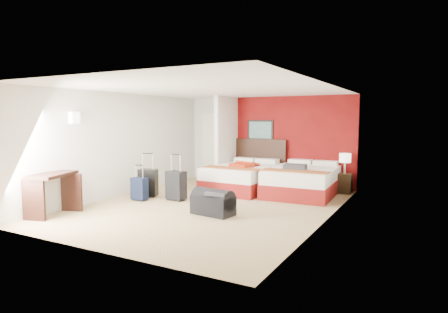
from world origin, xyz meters
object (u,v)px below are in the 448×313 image
Objects in this scene: suitcase_black at (148,184)px; suitcase_navy at (139,190)px; duffel_bag at (213,204)px; desk at (53,195)px; nightstand at (344,183)px; bed_left at (243,178)px; bed_right at (303,181)px; table_lamp at (345,163)px; red_suitcase_open at (245,165)px; suitcase_charcoal at (176,186)px.

suitcase_navy is (0.09, -0.42, -0.07)m from suitcase_black.
duffel_bag is 3.10m from desk.
bed_left is at bearing -162.75° from nightstand.
bed_right is 2.94m from duffel_bag.
bed_left is 2.70m from duffel_bag.
table_lamp is at bearing 30.07° from desk.
nightstand is at bearing 20.84° from bed_left.
bed_right is 1.20m from table_lamp.
duffel_bag is (2.15, -0.32, -0.04)m from suitcase_navy.
desk reaches higher than red_suitcase_open.
nightstand is 4.90m from suitcase_black.
table_lamp reaches higher than desk.
desk is (-0.44, -2.29, 0.10)m from suitcase_black.
bed_right reaches higher than duffel_bag.
nightstand is 0.61× the size of duffel_bag.
suitcase_navy is at bearing -122.19° from bed_left.
nightstand is at bearing 0.00° from table_lamp.
table_lamp is 0.62× the size of duffel_bag.
bed_right is at bearing 45.81° from suitcase_charcoal.
bed_left is at bearing -160.57° from table_lamp.
suitcase_black is (-4.06, -2.75, 0.07)m from nightstand.
duffel_bag is (0.61, -2.63, -0.11)m from bed_left.
red_suitcase_open reaches higher than suitcase_charcoal.
desk is (-4.50, -5.04, -0.34)m from table_lamp.
suitcase_charcoal is at bearing -19.96° from suitcase_black.
nightstand is 0.50m from table_lamp.
desk is (-2.68, -1.55, 0.21)m from duffel_bag.
suitcase_navy is at bearing 179.07° from duffel_bag.
red_suitcase_open reaches higher than nightstand.
bed_right is at bearing 12.54° from suitcase_black.
bed_left and suitcase_charcoal have the same top height.
bed_left is 0.98× the size of bed_right.
suitcase_charcoal is (-3.24, -2.74, -0.43)m from table_lamp.
nightstand is 0.78× the size of suitcase_black.
table_lamp is at bearing 69.98° from duffel_bag.
suitcase_charcoal is at bearing 29.51° from suitcase_navy.
table_lamp is (2.44, 0.86, 0.43)m from bed_left.
red_suitcase_open is at bearing -157.68° from table_lamp.
suitcase_charcoal is 2.62m from desk.
bed_right is (1.57, 0.15, 0.01)m from bed_left.
desk reaches higher than suitcase_black.
table_lamp is (0.87, 0.71, 0.42)m from bed_right.
red_suitcase_open is at bearing -172.88° from bed_right.
suitcase_navy is (-0.73, -0.42, -0.07)m from suitcase_charcoal.
suitcase_navy is (-3.97, -3.17, -0.51)m from table_lamp.
bed_left is 4.31× the size of nightstand.
suitcase_black is 0.78× the size of duffel_bag.
red_suitcase_open is 2.62m from duffel_bag.
red_suitcase_open is 4.62m from desk.
suitcase_charcoal is 0.64× the size of desk.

